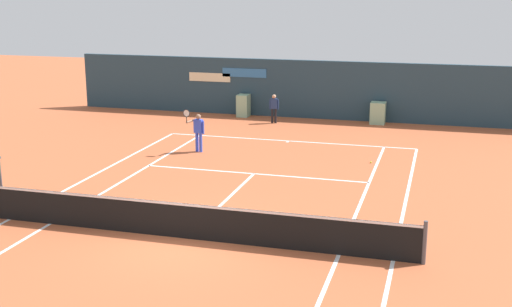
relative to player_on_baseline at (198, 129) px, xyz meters
name	(u,v)px	position (x,y,z in m)	size (l,w,h in m)	color
ground_plane	(194,231)	(3.00, -8.29, -0.91)	(80.00, 80.00, 0.01)	#B25633
tennis_net	(185,220)	(3.00, -8.86, -0.40)	(12.10, 0.10, 1.07)	#4C4C51
sponsor_back_wall	(313,90)	(2.99, 8.11, 0.48)	(25.00, 1.02, 2.86)	#233D4C
player_on_baseline	(198,129)	(0.00, 0.00, 0.00)	(0.71, 0.64, 1.77)	blue
ball_kid_centre_post	(274,107)	(1.44, 6.38, -0.11)	(0.46, 0.22, 1.38)	black
tennis_ball_by_sideline	(371,162)	(6.77, 0.12, -0.87)	(0.07, 0.07, 0.07)	#CCE033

